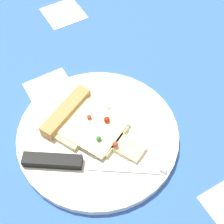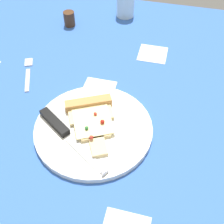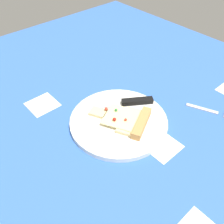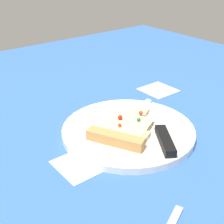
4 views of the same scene
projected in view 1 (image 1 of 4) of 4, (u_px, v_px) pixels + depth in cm
name	position (u px, v px, depth cm)	size (l,w,h in cm)	color
ground_plane	(129.00, 150.00, 62.17)	(149.73, 149.73, 3.00)	#3360B7
plate	(98.00, 135.00, 61.44)	(29.09, 29.09, 1.52)	white
pizza_slice	(86.00, 123.00, 61.01)	(19.05, 15.00, 2.36)	beige
knife	(80.00, 163.00, 56.63)	(15.12, 21.10, 2.45)	silver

